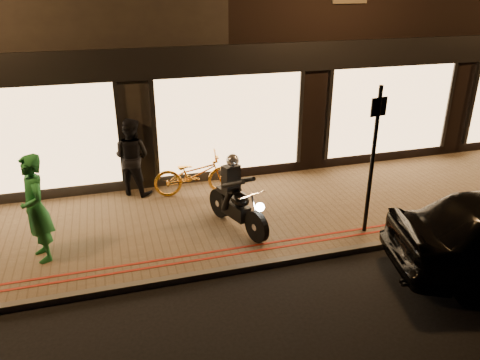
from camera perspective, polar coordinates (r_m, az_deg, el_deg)
The scene contains 10 objects.
ground at distance 8.86m, azimuth 5.69°, elevation -10.30°, with size 90.00×90.00×0.00m, color black.
sidewalk at distance 10.44m, azimuth 1.65°, elevation -4.24°, with size 50.00×4.00×0.12m, color brown.
kerb_stone at distance 8.86m, azimuth 5.58°, elevation -9.81°, with size 50.00×0.14×0.12m, color #59544C.
red_kerb_lines at distance 9.22m, azimuth 4.45°, elevation -7.87°, with size 50.00×0.26×0.01m.
building_row at distance 16.07m, azimuth -6.38°, elevation 20.85°, with size 48.00×10.11×8.50m.
motorcycle at distance 9.53m, azimuth -0.46°, elevation -2.52°, with size 0.84×1.87×1.59m.
sign_post at distance 9.35m, azimuth 15.93°, elevation 3.07°, with size 0.35×0.09×3.00m.
bicycle_gold at distance 11.14m, azimuth -5.54°, elevation 0.70°, with size 0.68×1.94×1.02m, color gold.
person_green at distance 9.08m, azimuth -23.63°, elevation -3.22°, with size 0.74×0.48×2.02m, color #1E7335.
person_dark at distance 11.28m, azimuth -13.05°, elevation 2.79°, with size 0.91×0.71×1.86m, color black.
Camera 1 is at (-2.90, -6.80, 4.88)m, focal length 35.00 mm.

